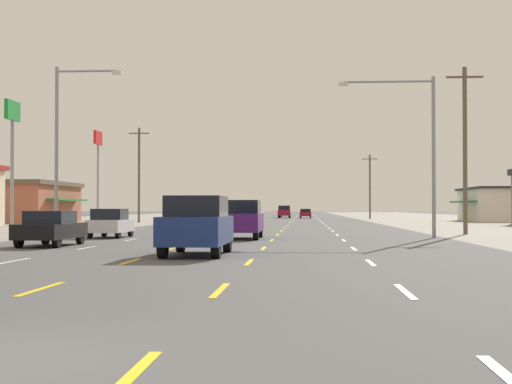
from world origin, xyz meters
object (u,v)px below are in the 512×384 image
at_px(hatchback_far_left_midfar, 111,223).
at_px(sedan_inner_right_farthest, 305,213).
at_px(suv_center_turn_mid, 242,219).
at_px(pole_sign_left_row_1, 12,134).
at_px(hatchback_center_turn_distant_b, 285,213).
at_px(suv_center_turn_nearest, 197,224).
at_px(sedan_far_left_far, 185,217).
at_px(suv_inner_left_farther, 252,212).
at_px(streetlight_right_row_0, 421,141).
at_px(suv_center_turn_distant_a, 284,212).
at_px(sedan_far_left_near, 51,228).
at_px(pole_sign_left_row_2, 98,153).
at_px(streetlight_left_row_0, 63,139).

relative_size(hatchback_far_left_midfar, sedan_inner_right_farthest, 0.87).
bearing_deg(suv_center_turn_mid, hatchback_far_left_midfar, 170.99).
xyz_separation_m(suv_center_turn_mid, pole_sign_left_row_1, (-15.01, 7.35, 5.15)).
xyz_separation_m(hatchback_center_turn_distant_b, pole_sign_left_row_1, (-14.72, -87.71, 5.40)).
relative_size(suv_center_turn_nearest, sedan_far_left_far, 1.09).
xyz_separation_m(suv_inner_left_farther, streetlight_right_row_0, (13.18, -60.03, 4.09)).
height_order(hatchback_far_left_midfar, sedan_far_left_far, hatchback_far_left_midfar).
distance_m(suv_inner_left_farther, suv_center_turn_distant_a, 20.82).
relative_size(suv_center_turn_mid, streetlight_right_row_0, 0.57).
bearing_deg(suv_center_turn_mid, sedan_far_left_far, 105.08).
xyz_separation_m(suv_center_turn_nearest, suv_inner_left_farther, (-3.43, 75.20, 0.00)).
xyz_separation_m(hatchback_far_left_midfar, sedan_inner_right_farthest, (10.42, 79.11, -0.03)).
xyz_separation_m(suv_center_turn_nearest, pole_sign_left_row_1, (-14.64, 20.84, 5.15)).
relative_size(sedan_far_left_near, sedan_far_left_far, 1.00).
bearing_deg(pole_sign_left_row_1, streetlight_right_row_0, -13.09).
bearing_deg(pole_sign_left_row_1, pole_sign_left_row_2, 95.18).
distance_m(streetlight_left_row_0, streetlight_right_row_0, 19.30).
distance_m(sedan_far_left_near, suv_inner_left_farther, 69.64).
xyz_separation_m(suv_center_turn_mid, suv_inner_left_farther, (-3.79, 61.71, 0.00)).
xyz_separation_m(sedan_far_left_near, suv_center_turn_mid, (7.30, 7.84, 0.27)).
relative_size(hatchback_far_left_midfar, streetlight_left_row_0, 0.42).
height_order(hatchback_far_left_midfar, hatchback_center_turn_distant_b, same).
relative_size(sedan_far_left_far, hatchback_center_turn_distant_b, 1.15).
xyz_separation_m(sedan_far_left_far, streetlight_left_row_0, (-2.57, -25.56, 4.60)).
xyz_separation_m(pole_sign_left_row_2, streetlight_right_row_0, (27.01, -34.57, -2.02)).
xyz_separation_m(suv_center_turn_nearest, streetlight_left_row_0, (-9.55, 15.16, 4.33)).
bearing_deg(sedan_inner_right_farthest, suv_inner_left_farther, -110.94).
bearing_deg(suv_center_turn_nearest, suv_center_turn_mid, 88.44).
bearing_deg(streetlight_right_row_0, hatchback_far_left_midfar, -178.10).
height_order(sedan_inner_right_farthest, streetlight_left_row_0, streetlight_left_row_0).
relative_size(suv_center_turn_mid, streetlight_left_row_0, 0.53).
xyz_separation_m(suv_inner_left_farther, pole_sign_left_row_1, (-11.21, -54.36, 5.15)).
relative_size(sedan_far_left_far, pole_sign_left_row_2, 0.48).
xyz_separation_m(sedan_far_left_near, hatchback_far_left_midfar, (0.18, 8.97, 0.03)).
distance_m(sedan_far_left_near, sedan_inner_right_farthest, 88.71).
bearing_deg(suv_inner_left_farther, suv_center_turn_nearest, -87.39).
height_order(suv_inner_left_farther, pole_sign_left_row_2, pole_sign_left_row_2).
xyz_separation_m(suv_center_turn_mid, hatchback_far_left_midfar, (-7.12, 1.13, -0.24)).
xyz_separation_m(hatchback_far_left_midfar, pole_sign_left_row_1, (-7.88, 6.22, 5.40)).
bearing_deg(streetlight_left_row_0, sedan_far_left_near, -74.66).
height_order(pole_sign_left_row_1, streetlight_left_row_0, streetlight_left_row_0).
bearing_deg(suv_center_turn_nearest, sedan_far_left_near, 140.85).
relative_size(suv_inner_left_farther, pole_sign_left_row_2, 0.52).
bearing_deg(sedan_far_left_far, streetlight_left_row_0, -95.75).
height_order(suv_center_turn_distant_a, pole_sign_left_row_1, pole_sign_left_row_1).
bearing_deg(suv_inner_left_farther, hatchback_far_left_midfar, -93.15).
relative_size(suv_center_turn_nearest, suv_inner_left_farther, 1.00).
bearing_deg(sedan_far_left_far, streetlight_right_row_0, -56.80).
bearing_deg(streetlight_right_row_0, pole_sign_left_row_2, 128.00).
bearing_deg(suv_inner_left_farther, streetlight_left_row_0, -95.82).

